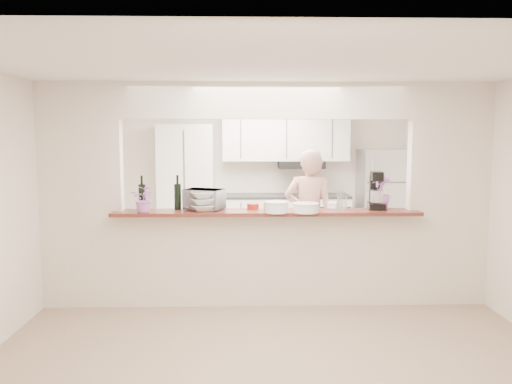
{
  "coord_description": "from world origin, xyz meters",
  "views": [
    {
      "loc": [
        -0.25,
        -5.53,
        1.92
      ],
      "look_at": [
        -0.11,
        0.3,
        1.26
      ],
      "focal_mm": 35.0,
      "sensor_mm": 36.0,
      "label": 1
    }
  ],
  "objects_px": {
    "stand_mixer": "(376,192)",
    "person": "(309,217)",
    "refrigerator": "(382,200)",
    "toaster_oven": "(204,199)"
  },
  "relations": [
    {
      "from": "toaster_oven",
      "to": "person",
      "type": "relative_size",
      "value": 0.24
    },
    {
      "from": "refrigerator",
      "to": "person",
      "type": "distance_m",
      "value": 2.35
    },
    {
      "from": "toaster_oven",
      "to": "person",
      "type": "bearing_deg",
      "value": 52.21
    },
    {
      "from": "refrigerator",
      "to": "toaster_oven",
      "type": "xyz_separation_m",
      "value": [
        -2.75,
        -2.6,
        0.36
      ]
    },
    {
      "from": "refrigerator",
      "to": "stand_mixer",
      "type": "relative_size",
      "value": 3.97
    },
    {
      "from": "refrigerator",
      "to": "stand_mixer",
      "type": "distance_m",
      "value": 2.74
    },
    {
      "from": "stand_mixer",
      "to": "person",
      "type": "relative_size",
      "value": 0.25
    },
    {
      "from": "toaster_oven",
      "to": "person",
      "type": "height_order",
      "value": "person"
    },
    {
      "from": "toaster_oven",
      "to": "stand_mixer",
      "type": "relative_size",
      "value": 0.98
    },
    {
      "from": "stand_mixer",
      "to": "person",
      "type": "xyz_separation_m",
      "value": [
        -0.66,
        0.75,
        -0.41
      ]
    }
  ]
}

